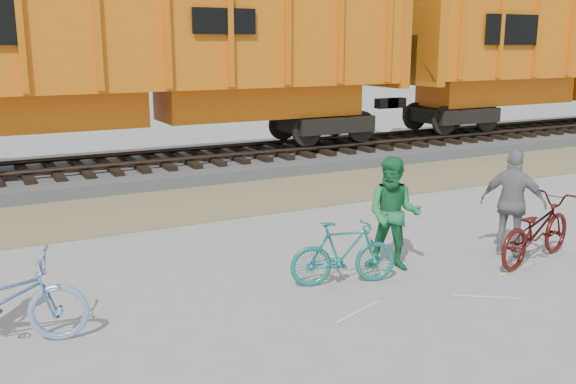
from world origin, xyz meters
name	(u,v)px	position (x,y,z in m)	size (l,w,h in m)	color
ground	(385,279)	(0.00, 0.00, 0.00)	(120.00, 120.00, 0.00)	#9E9E99
gravel_strip	(234,199)	(0.00, 5.50, 0.01)	(120.00, 3.00, 0.02)	#857953
ballast_bed	(182,166)	(0.00, 9.00, 0.15)	(120.00, 4.00, 0.30)	slate
track	(182,154)	(0.00, 9.00, 0.47)	(120.00, 2.60, 0.24)	black
hopper_car_center	(149,57)	(-0.75, 9.00, 3.01)	(14.00, 3.13, 4.65)	black
hopper_car_right	(562,53)	(14.25, 9.00, 3.01)	(14.00, 3.13, 4.65)	black
bicycle_teal	(344,253)	(-0.64, 0.11, 0.46)	(0.43, 1.53, 0.92)	#1B7370
bicycle_maroon	(536,229)	(2.51, -0.45, 0.52)	(0.69, 1.97, 1.04)	#490F0D
person_man	(394,214)	(0.36, 0.31, 0.85)	(0.83, 0.65, 1.71)	#1F733E
person_woman	(513,203)	(2.41, -0.05, 0.86)	(1.01, 0.42, 1.72)	gray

